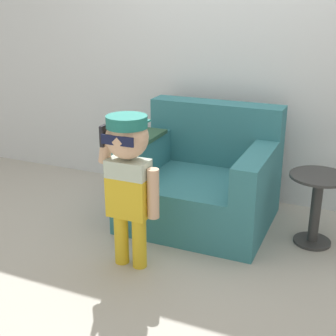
% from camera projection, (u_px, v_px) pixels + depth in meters
% --- Properties ---
extents(ground_plane, '(10.00, 10.00, 0.00)m').
position_uv_depth(ground_plane, '(201.00, 222.00, 3.69)').
color(ground_plane, '#ADA89E').
extents(wall_back, '(10.00, 0.05, 2.60)m').
position_uv_depth(wall_back, '(232.00, 45.00, 3.80)').
color(wall_back, silver).
rests_on(wall_back, ground_plane).
extents(armchair, '(1.09, 0.94, 0.88)m').
position_uv_depth(armchair, '(202.00, 181.00, 3.64)').
color(armchair, teal).
rests_on(armchair, ground_plane).
extents(person_child, '(0.41, 0.31, 1.01)m').
position_uv_depth(person_child, '(128.00, 169.00, 2.87)').
color(person_child, gold).
rests_on(person_child, ground_plane).
extents(side_table, '(0.41, 0.41, 0.52)m').
position_uv_depth(side_table, '(316.00, 203.00, 3.27)').
color(side_table, '#333333').
rests_on(side_table, ground_plane).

